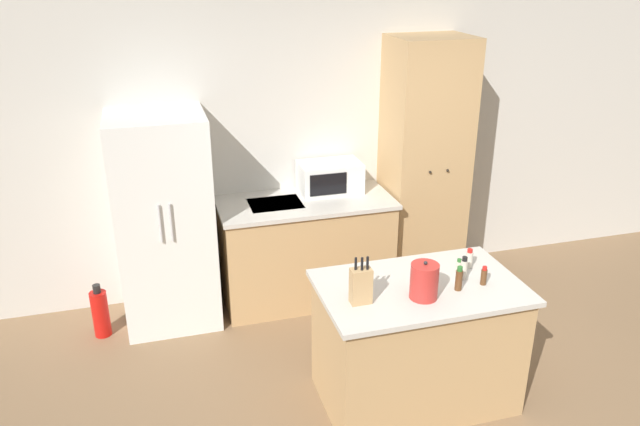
{
  "coord_description": "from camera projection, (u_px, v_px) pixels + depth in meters",
  "views": [
    {
      "loc": [
        -1.7,
        -2.81,
        2.89
      ],
      "look_at": [
        -0.5,
        1.4,
        1.05
      ],
      "focal_mm": 35.0,
      "sensor_mm": 36.0,
      "label": 1
    }
  ],
  "objects": [
    {
      "name": "refrigerator",
      "position": [
        165.0,
        222.0,
        5.02
      ],
      "size": [
        0.75,
        0.72,
        1.76
      ],
      "color": "white",
      "rests_on": "ground_plane"
    },
    {
      "name": "spice_bottle_amber_oil",
      "position": [
        459.0,
        279.0,
        3.96
      ],
      "size": [
        0.05,
        0.05,
        0.17
      ],
      "color": "#563319",
      "rests_on": "kitchen_island"
    },
    {
      "name": "knife_block",
      "position": [
        361.0,
        285.0,
        3.8
      ],
      "size": [
        0.13,
        0.08,
        0.32
      ],
      "color": "tan",
      "rests_on": "kitchen_island"
    },
    {
      "name": "microwave",
      "position": [
        330.0,
        177.0,
        5.45
      ],
      "size": [
        0.54,
        0.34,
        0.27
      ],
      "color": "white",
      "rests_on": "back_counter"
    },
    {
      "name": "back_counter",
      "position": [
        306.0,
        249.0,
        5.49
      ],
      "size": [
        1.49,
        0.7,
        0.94
      ],
      "color": "tan",
      "rests_on": "ground_plane"
    },
    {
      "name": "fire_extinguisher",
      "position": [
        100.0,
        313.0,
        5.02
      ],
      "size": [
        0.13,
        0.13,
        0.46
      ],
      "color": "red",
      "rests_on": "ground_plane"
    },
    {
      "name": "kitchen_island",
      "position": [
        416.0,
        343.0,
        4.22
      ],
      "size": [
        1.32,
        0.83,
        0.89
      ],
      "color": "tan",
      "rests_on": "ground_plane"
    },
    {
      "name": "pantry_cabinet",
      "position": [
        424.0,
        166.0,
        5.56
      ],
      "size": [
        0.67,
        0.59,
        2.25
      ],
      "color": "tan",
      "rests_on": "ground_plane"
    },
    {
      "name": "spice_bottle_tall_dark",
      "position": [
        459.0,
        267.0,
        4.17
      ],
      "size": [
        0.04,
        0.04,
        0.11
      ],
      "color": "beige",
      "rests_on": "kitchen_island"
    },
    {
      "name": "spice_bottle_short_red",
      "position": [
        464.0,
        268.0,
        4.1
      ],
      "size": [
        0.05,
        0.05,
        0.16
      ],
      "color": "beige",
      "rests_on": "kitchen_island"
    },
    {
      "name": "kettle",
      "position": [
        424.0,
        281.0,
        3.86
      ],
      "size": [
        0.18,
        0.18,
        0.25
      ],
      "color": "#B72D28",
      "rests_on": "kitchen_island"
    },
    {
      "name": "spice_bottle_pale_salt",
      "position": [
        469.0,
        259.0,
        4.25
      ],
      "size": [
        0.05,
        0.05,
        0.14
      ],
      "color": "beige",
      "rests_on": "kitchen_island"
    },
    {
      "name": "spice_bottle_green_herb",
      "position": [
        484.0,
        276.0,
        4.03
      ],
      "size": [
        0.04,
        0.04,
        0.13
      ],
      "color": "#563319",
      "rests_on": "kitchen_island"
    },
    {
      "name": "wall_back",
      "position": [
        345.0,
        143.0,
        5.6
      ],
      "size": [
        7.2,
        0.06,
        2.6
      ],
      "color": "beige",
      "rests_on": "ground_plane"
    }
  ]
}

